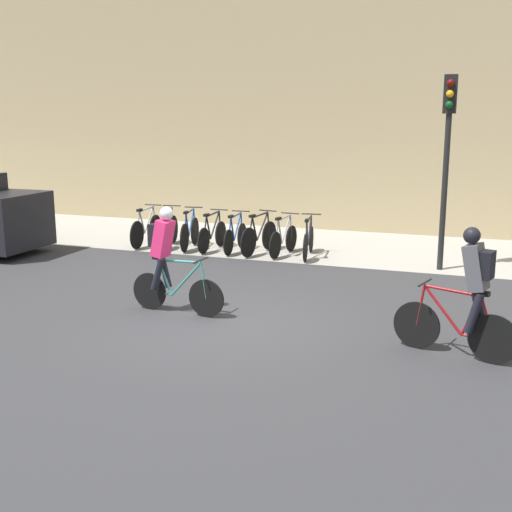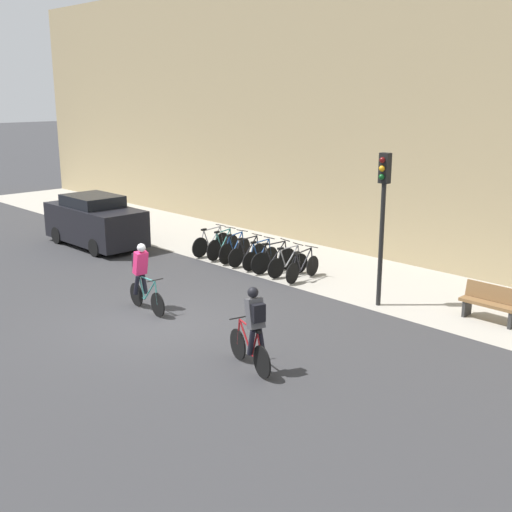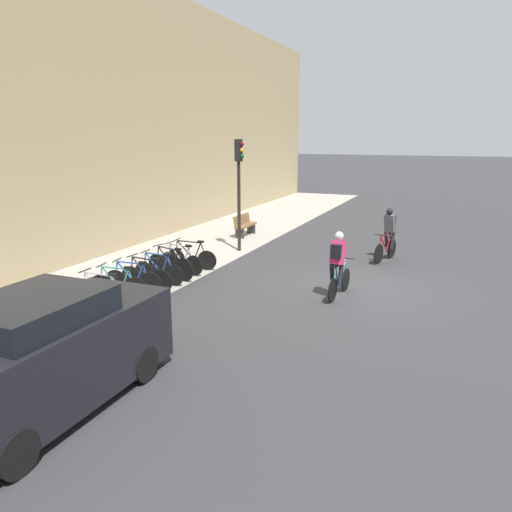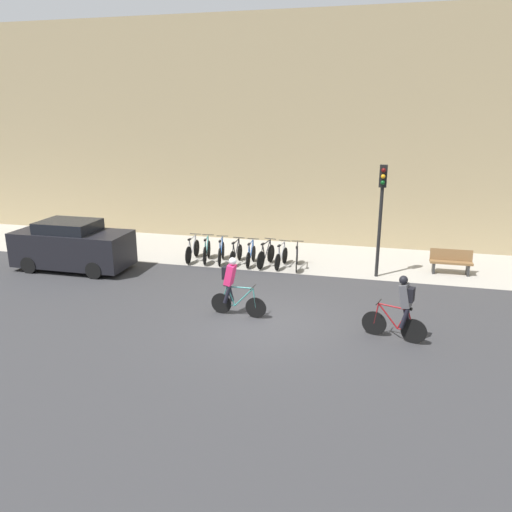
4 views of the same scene
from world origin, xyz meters
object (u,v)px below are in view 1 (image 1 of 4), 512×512
(parked_bike_1, at_px, (168,230))
(traffic_light_pole, at_px, (448,138))
(parked_bike_0, at_px, (146,229))
(parked_bike_7, at_px, (308,240))
(cyclist_grey, at_px, (470,290))
(parked_bike_2, at_px, (190,232))
(parked_bike_3, at_px, (212,234))
(parked_bike_4, at_px, (235,236))
(parked_bike_6, at_px, (283,239))
(cyclist_pink, at_px, (167,256))
(parked_bike_5, at_px, (259,236))

(parked_bike_1, bearing_deg, traffic_light_pole, -2.81)
(parked_bike_0, distance_m, traffic_light_pole, 7.54)
(parked_bike_1, relative_size, parked_bike_7, 0.99)
(cyclist_grey, distance_m, parked_bike_7, 6.62)
(parked_bike_2, height_order, traffic_light_pole, traffic_light_pole)
(parked_bike_3, relative_size, parked_bike_4, 1.04)
(parked_bike_4, bearing_deg, parked_bike_6, 0.02)
(parked_bike_3, xyz_separation_m, traffic_light_pole, (5.36, -0.32, 2.36))
(parked_bike_2, relative_size, parked_bike_6, 1.04)
(cyclist_pink, xyz_separation_m, parked_bike_3, (-1.33, 4.94, -0.56))
(parked_bike_1, bearing_deg, parked_bike_5, -0.02)
(parked_bike_6, bearing_deg, parked_bike_1, 179.98)
(parked_bike_0, bearing_deg, parked_bike_1, 0.13)
(cyclist_pink, height_order, parked_bike_5, cyclist_pink)
(cyclist_pink, relative_size, parked_bike_5, 1.03)
(cyclist_grey, height_order, parked_bike_5, cyclist_grey)
(cyclist_grey, distance_m, parked_bike_2, 8.64)
(parked_bike_1, distance_m, parked_bike_2, 0.60)
(parked_bike_1, height_order, parked_bike_4, parked_bike_1)
(parked_bike_0, distance_m, parked_bike_2, 1.20)
(parked_bike_1, relative_size, parked_bike_6, 1.05)
(cyclist_pink, relative_size, traffic_light_pole, 0.44)
(cyclist_grey, distance_m, parked_bike_4, 7.76)
(parked_bike_2, height_order, parked_bike_7, parked_bike_2)
(parked_bike_3, xyz_separation_m, parked_bike_6, (1.80, 0.00, -0.00))
(parked_bike_0, bearing_deg, parked_bike_4, -0.01)
(cyclist_grey, xyz_separation_m, parked_bike_5, (-4.83, 5.52, -0.54))
(parked_bike_0, height_order, parked_bike_6, parked_bike_0)
(cyclist_pink, xyz_separation_m, parked_bike_1, (-2.53, 4.94, -0.53))
(traffic_light_pole, bearing_deg, parked_bike_4, 176.15)
(parked_bike_0, height_order, parked_bike_5, same)
(parked_bike_0, relative_size, parked_bike_7, 1.04)
(cyclist_pink, bearing_deg, parked_bike_3, 105.05)
(parked_bike_5, bearing_deg, cyclist_pink, -88.51)
(parked_bike_6, distance_m, parked_bike_7, 0.60)
(parked_bike_0, relative_size, parked_bike_3, 1.07)
(parked_bike_1, distance_m, parked_bike_3, 1.20)
(cyclist_grey, xyz_separation_m, parked_bike_6, (-4.23, 5.52, -0.56))
(cyclist_pink, xyz_separation_m, parked_bike_5, (-0.13, 4.94, -0.54))
(parked_bike_4, bearing_deg, parked_bike_3, -179.96)
(cyclist_pink, xyz_separation_m, parked_bike_2, (-1.93, 4.94, -0.54))
(parked_bike_2, height_order, parked_bike_6, parked_bike_2)
(parked_bike_0, relative_size, parked_bike_2, 1.07)
(cyclist_grey, height_order, traffic_light_pole, traffic_light_pole)
(cyclist_grey, height_order, parked_bike_6, cyclist_grey)
(cyclist_pink, bearing_deg, traffic_light_pole, 48.92)
(parked_bike_2, bearing_deg, parked_bike_4, -0.06)
(traffic_light_pole, bearing_deg, parked_bike_1, 177.19)
(cyclist_grey, distance_m, parked_bike_0, 9.59)
(parked_bike_0, xyz_separation_m, parked_bike_1, (0.60, 0.00, 0.00))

